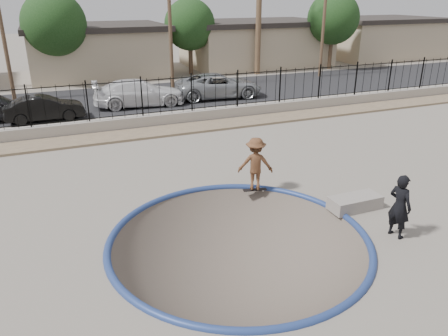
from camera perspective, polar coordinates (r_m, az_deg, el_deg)
ground at (r=23.68m, az=-11.15°, el=3.71°), size 120.00×120.00×2.20m
bowl_pit at (r=11.78m, az=1.96°, el=-9.34°), size 6.84×6.84×1.80m
coping_ring at (r=11.78m, az=1.96°, el=-9.34°), size 7.04×7.04×0.20m
rock_strip at (r=20.72m, az=-9.75°, el=4.54°), size 42.00×1.60×0.11m
retaining_wall at (r=21.68m, az=-10.47°, el=5.95°), size 42.00×0.45×0.60m
fence at (r=21.39m, az=-10.69°, el=9.04°), size 40.00×0.04×1.80m
street at (r=28.15m, az=-13.46°, el=8.76°), size 90.00×8.00×0.04m
house_center at (r=37.13m, az=-16.34°, el=14.61°), size 10.60×8.60×3.90m
house_east at (r=41.15m, az=4.10°, el=16.01°), size 12.60×8.60×3.90m
house_east_far at (r=48.98m, az=19.55°, el=15.80°), size 11.60×8.60×3.90m
utility_pole_left at (r=29.25m, az=-27.18°, el=16.83°), size 1.70×0.24×9.00m
utility_pole_mid at (r=30.32m, az=-7.13°, el=19.50°), size 1.70×0.24×9.50m
utility_pole_right at (r=35.51m, az=12.99°, el=19.05°), size 1.70×0.24×9.00m
street_tree_left at (r=33.24m, az=-21.31°, el=17.13°), size 4.32×4.32×6.36m
street_tree_mid at (r=36.03m, az=-4.50°, el=18.16°), size 3.96×3.96×5.83m
street_tree_right at (r=39.71m, az=14.09°, el=18.45°), size 4.32×4.32×6.36m
skater at (r=14.18m, az=4.13°, el=0.18°), size 1.30×1.05×1.76m
skateboard at (r=14.51m, az=4.04°, el=-2.84°), size 0.80×0.35×0.07m
videographer at (r=12.44m, az=21.96°, el=-4.64°), size 0.55×0.72×1.78m
concrete_ledge at (r=13.86m, az=16.72°, el=-4.35°), size 1.60×0.71×0.40m
car_b at (r=24.23m, az=-22.40°, el=7.24°), size 3.89×1.44×1.27m
car_c at (r=25.93m, az=-11.00°, el=9.61°), size 5.33×2.49×1.51m
car_d at (r=27.61m, az=-0.69°, el=10.72°), size 5.58×2.99×1.49m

